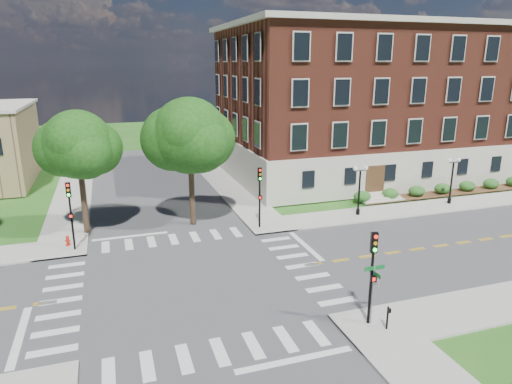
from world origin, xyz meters
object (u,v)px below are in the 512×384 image
object	(u,v)px
push_button_post	(388,317)
traffic_signal_nw	(70,207)
traffic_signal_se	(372,266)
street_sign_pole	(373,283)
twin_lamp_east	(452,178)
traffic_signal_ne	(260,190)
fire_hydrant	(68,241)
twin_lamp_west	(359,187)

from	to	relation	value
push_button_post	traffic_signal_nw	bearing A→B (deg)	134.38
traffic_signal_se	traffic_signal_nw	distance (m)	20.43
street_sign_pole	twin_lamp_east	bearing A→B (deg)	40.87
traffic_signal_ne	fire_hydrant	bearing A→B (deg)	177.36
traffic_signal_nw	push_button_post	bearing A→B (deg)	-45.62
fire_hydrant	street_sign_pole	bearing A→B (deg)	-45.92
traffic_signal_nw	push_button_post	xyz separation A→B (m)	(14.94, -15.27, -2.39)
push_button_post	fire_hydrant	bearing A→B (deg)	133.72
traffic_signal_ne	traffic_signal_nw	xyz separation A→B (m)	(-13.62, -0.22, 0.00)
traffic_signal_ne	push_button_post	xyz separation A→B (m)	(1.33, -15.49, -2.39)
traffic_signal_se	street_sign_pole	bearing A→B (deg)	-29.76
traffic_signal_se	twin_lamp_west	distance (m)	17.22
traffic_signal_nw	fire_hydrant	xyz separation A→B (m)	(-0.49, 0.87, -2.72)
traffic_signal_nw	street_sign_pole	world-z (taller)	traffic_signal_nw
traffic_signal_nw	twin_lamp_east	distance (m)	32.29
street_sign_pole	push_button_post	size ratio (longest dim) A/B	2.58
street_sign_pole	push_button_post	distance (m)	1.73
street_sign_pole	push_button_post	world-z (taller)	street_sign_pole
twin_lamp_east	push_button_post	distance (m)	23.72
push_button_post	fire_hydrant	size ratio (longest dim) A/B	1.60
twin_lamp_west	fire_hydrant	distance (m)	23.18
traffic_signal_se	traffic_signal_ne	distance (m)	14.76
traffic_signal_se	push_button_post	size ratio (longest dim) A/B	4.00
traffic_signal_ne	traffic_signal_nw	size ratio (longest dim) A/B	1.00
twin_lamp_east	street_sign_pole	xyz separation A→B (m)	(-17.81, -15.41, -0.21)
street_sign_pole	fire_hydrant	world-z (taller)	street_sign_pole
street_sign_pole	fire_hydrant	distance (m)	21.58
traffic_signal_se	fire_hydrant	xyz separation A→B (m)	(-14.86, 15.39, -2.72)
traffic_signal_se	twin_lamp_east	world-z (taller)	traffic_signal_se
twin_lamp_east	fire_hydrant	size ratio (longest dim) A/B	5.64
traffic_signal_nw	push_button_post	world-z (taller)	traffic_signal_nw
street_sign_pole	fire_hydrant	xyz separation A→B (m)	(-14.95, 15.44, -1.84)
street_sign_pole	traffic_signal_nw	bearing A→B (deg)	134.78
twin_lamp_east	street_sign_pole	size ratio (longest dim) A/B	1.36
traffic_signal_se	fire_hydrant	bearing A→B (deg)	133.99
traffic_signal_nw	twin_lamp_west	distance (m)	22.61
traffic_signal_ne	traffic_signal_nw	world-z (taller)	same
traffic_signal_ne	traffic_signal_nw	bearing A→B (deg)	-179.09
twin_lamp_east	traffic_signal_ne	bearing A→B (deg)	-178.12
traffic_signal_ne	street_sign_pole	xyz separation A→B (m)	(0.85, -14.79, -0.88)
fire_hydrant	traffic_signal_ne	bearing A→B (deg)	-2.64
traffic_signal_nw	fire_hydrant	size ratio (longest dim) A/B	6.40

